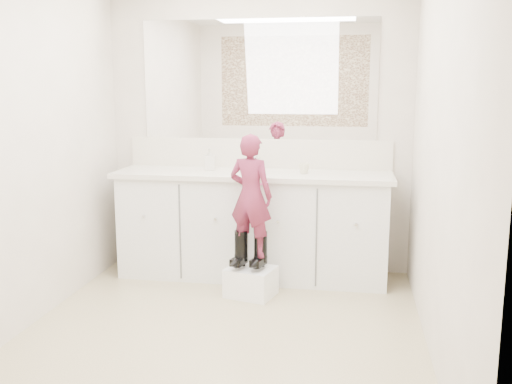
# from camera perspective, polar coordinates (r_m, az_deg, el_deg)

# --- Properties ---
(floor) EXTENTS (3.00, 3.00, 0.00)m
(floor) POSITION_cam_1_polar(r_m,az_deg,el_deg) (3.80, -3.60, -14.18)
(floor) COLOR #897D5A
(floor) RESTS_ON ground
(wall_back) EXTENTS (2.60, 0.00, 2.60)m
(wall_back) POSITION_cam_1_polar(r_m,az_deg,el_deg) (4.94, 0.23, 6.04)
(wall_back) COLOR beige
(wall_back) RESTS_ON floor
(wall_front) EXTENTS (2.60, 0.00, 2.60)m
(wall_front) POSITION_cam_1_polar(r_m,az_deg,el_deg) (2.06, -13.54, -0.55)
(wall_front) COLOR beige
(wall_front) RESTS_ON floor
(wall_left) EXTENTS (0.00, 3.00, 3.00)m
(wall_left) POSITION_cam_1_polar(r_m,az_deg,el_deg) (3.98, -22.41, 4.17)
(wall_left) COLOR beige
(wall_left) RESTS_ON floor
(wall_right) EXTENTS (0.00, 3.00, 3.00)m
(wall_right) POSITION_cam_1_polar(r_m,az_deg,el_deg) (3.41, 17.97, 3.53)
(wall_right) COLOR beige
(wall_right) RESTS_ON floor
(vanity_cabinet) EXTENTS (2.20, 0.55, 0.85)m
(vanity_cabinet) POSITION_cam_1_polar(r_m,az_deg,el_deg) (4.79, -0.31, -3.49)
(vanity_cabinet) COLOR silver
(vanity_cabinet) RESTS_ON floor
(countertop) EXTENTS (2.28, 0.58, 0.04)m
(countertop) POSITION_cam_1_polar(r_m,az_deg,el_deg) (4.69, -0.35, 1.75)
(countertop) COLOR beige
(countertop) RESTS_ON vanity_cabinet
(backsplash) EXTENTS (2.28, 0.03, 0.25)m
(backsplash) POSITION_cam_1_polar(r_m,az_deg,el_deg) (4.94, 0.20, 3.89)
(backsplash) COLOR beige
(backsplash) RESTS_ON countertop
(mirror) EXTENTS (2.00, 0.02, 1.00)m
(mirror) POSITION_cam_1_polar(r_m,az_deg,el_deg) (4.91, 0.21, 11.16)
(mirror) COLOR white
(mirror) RESTS_ON wall_back
(dot_panel) EXTENTS (2.00, 0.01, 1.20)m
(dot_panel) POSITION_cam_1_polar(r_m,az_deg,el_deg) (2.03, -13.98, 12.06)
(dot_panel) COLOR #472819
(dot_panel) RESTS_ON wall_front
(faucet) EXTENTS (0.08, 0.08, 0.10)m
(faucet) POSITION_cam_1_polar(r_m,az_deg,el_deg) (4.84, -0.01, 2.86)
(faucet) COLOR silver
(faucet) RESTS_ON countertop
(cup) EXTENTS (0.10, 0.10, 0.08)m
(cup) POSITION_cam_1_polar(r_m,az_deg,el_deg) (4.63, 4.82, 2.37)
(cup) COLOR beige
(cup) RESTS_ON countertop
(soap_bottle) EXTENTS (0.10, 0.10, 0.19)m
(soap_bottle) POSITION_cam_1_polar(r_m,az_deg,el_deg) (4.82, -4.68, 3.29)
(soap_bottle) COLOR beige
(soap_bottle) RESTS_ON countertop
(step_stool) EXTENTS (0.41, 0.37, 0.22)m
(step_stool) POSITION_cam_1_polar(r_m,az_deg,el_deg) (4.42, -0.51, -8.96)
(step_stool) COLOR white
(step_stool) RESTS_ON floor
(boot_left) EXTENTS (0.15, 0.21, 0.29)m
(boot_left) POSITION_cam_1_polar(r_m,az_deg,el_deg) (4.36, -1.49, -5.74)
(boot_left) COLOR black
(boot_left) RESTS_ON step_stool
(boot_right) EXTENTS (0.15, 0.21, 0.29)m
(boot_right) POSITION_cam_1_polar(r_m,az_deg,el_deg) (4.33, 0.46, -5.83)
(boot_right) COLOR black
(boot_right) RESTS_ON step_stool
(toddler) EXTENTS (0.38, 0.30, 0.92)m
(toddler) POSITION_cam_1_polar(r_m,az_deg,el_deg) (4.25, -0.53, -0.37)
(toddler) COLOR #B43761
(toddler) RESTS_ON step_stool
(toothbrush) EXTENTS (0.13, 0.05, 0.06)m
(toothbrush) POSITION_cam_1_polar(r_m,az_deg,el_deg) (4.20, 0.37, 0.74)
(toothbrush) COLOR #E85AB2
(toothbrush) RESTS_ON toddler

